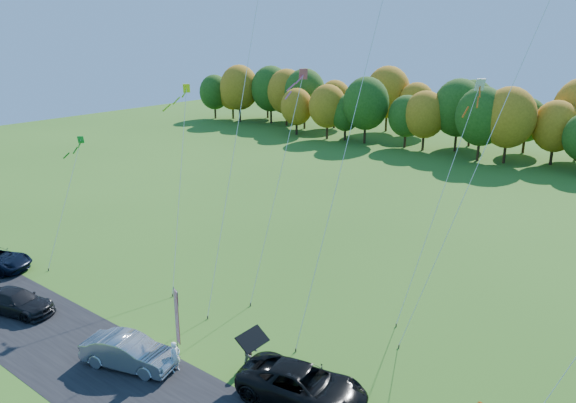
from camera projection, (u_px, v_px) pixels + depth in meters
The scene contains 16 objects.
ground at pixel (215, 360), 28.51m from camera, with size 160.00×160.00×0.00m, color #315F19.
asphalt_strip at pixel (151, 399), 25.53m from camera, with size 90.00×6.00×0.01m, color black.
tree_line at pixel (534, 163), 69.55m from camera, with size 116.00×12.00×10.00m, color #1E4711, non-canonical shape.
black_suv at pixel (302, 385), 25.19m from camera, with size 2.75×5.96×1.66m, color black.
silver_sedan at pixel (129, 352), 27.80m from camera, with size 1.69×4.85×1.60m, color #97989C.
dark_truck_a at pixel (17, 302), 33.12m from camera, with size 1.93×4.76×1.38m, color black.
person_tailgate_a at pixel (175, 357), 27.40m from camera, with size 0.58×0.38×1.58m, color white.
person_tailgate_b at pixel (250, 353), 27.73m from camera, with size 0.76×0.59×1.56m, color gray.
feather_flag at pixel (177, 316), 28.10m from camera, with size 0.49×0.23×3.88m.
kite_delta_blue at pixel (240, 106), 33.18m from camera, with size 3.91×9.91×23.85m.
kite_parafoil_orange at pixel (527, 53), 27.55m from camera, with size 8.11×12.01×30.44m.
kite_delta_red at pixel (356, 105), 30.02m from camera, with size 2.48×11.34×23.37m.
kite_diamond_yellow at pixel (180, 187), 36.45m from camera, with size 4.22×5.82×12.85m.
kite_diamond_green at pixel (65, 202), 39.62m from camera, with size 1.74×4.80×8.99m.
kite_diamond_white at pixel (439, 201), 31.88m from camera, with size 1.65×7.20×13.74m.
kite_diamond_pink at pixel (278, 184), 34.65m from camera, with size 1.48×6.90×14.05m.
Camera 1 is at (18.40, -17.06, 16.20)m, focal length 35.00 mm.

